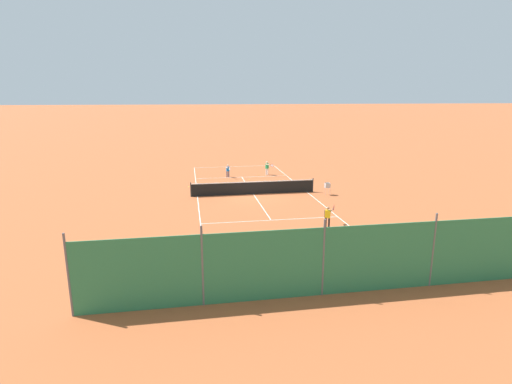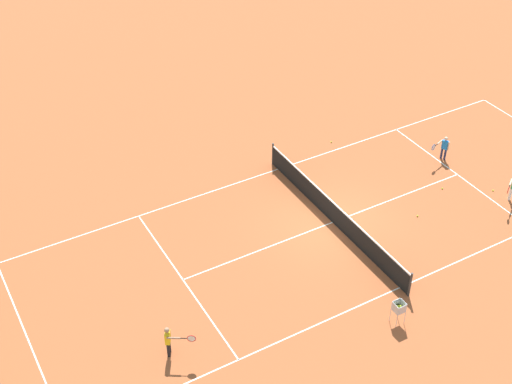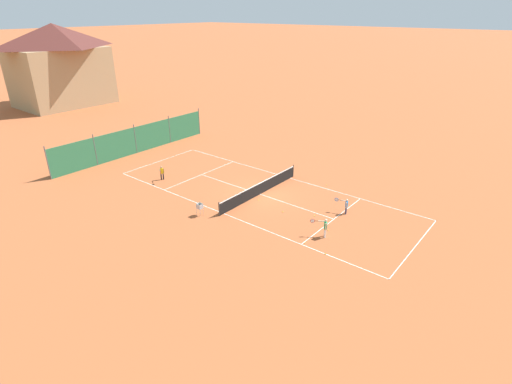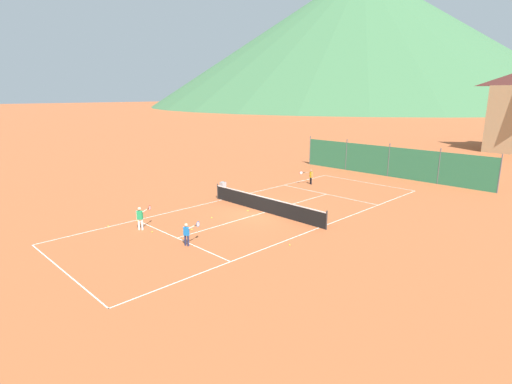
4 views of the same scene
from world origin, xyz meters
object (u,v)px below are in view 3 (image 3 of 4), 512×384
Objects in this scene: tennis_ball_service_box at (283,212)px; ball_hopper at (200,207)px; player_near_service at (162,172)px; tennis_net at (260,188)px; tennis_ball_alley_right at (259,200)px; player_near_baseline at (325,226)px; tennis_ball_far_corner at (328,230)px; alpine_chalet at (59,64)px; tennis_ball_mid_court at (326,185)px; tennis_ball_alley_left at (315,216)px; player_far_service at (346,205)px; tennis_ball_near_corner at (305,243)px; tennis_ball_by_net_right at (325,254)px.

ball_hopper is at bearing 133.23° from tennis_ball_service_box.
tennis_net is at bearing -70.78° from player_near_service.
tennis_ball_alley_right is at bearing -77.55° from player_near_service.
player_near_baseline is 1.10m from tennis_ball_far_corner.
tennis_net is 43.01m from alpine_chalet.
tennis_ball_service_box and tennis_ball_mid_court have the same top height.
tennis_ball_far_corner is 2.06m from tennis_ball_alley_left.
tennis_ball_alley_right is at bearing -100.42° from alpine_chalet.
player_far_service is at bearing -53.83° from tennis_ball_service_box.
ball_hopper is at bearing 130.19° from player_far_service.
player_near_baseline is 1.67m from tennis_ball_near_corner.
tennis_ball_by_net_right is at bearing -147.67° from player_near_baseline.
player_near_baseline is 2.11m from tennis_ball_by_net_right.
ball_hopper is at bearing 100.67° from tennis_ball_near_corner.
player_near_baseline is 50.28m from alpine_chalet.
tennis_ball_alley_left is at bearing -84.42° from tennis_ball_alley_right.
tennis_ball_alley_right and tennis_ball_far_corner have the same top height.
tennis_ball_by_net_right is 8.15m from tennis_ball_alley_right.
tennis_ball_alley_right is (-0.91, -0.59, -0.47)m from tennis_net.
ball_hopper is (-4.38, 1.69, 0.62)m from tennis_ball_alley_right.
tennis_ball_service_box is at bearing 126.17° from player_far_service.
tennis_ball_service_box is 2.24m from tennis_ball_alley_left.
ball_hopper is at bearing 168.24° from tennis_net.
tennis_ball_mid_court is at bearing 28.41° from player_near_baseline.
tennis_ball_alley_left is at bearing -95.17° from tennis_net.
tennis_ball_far_corner is 0.07× the size of ball_hopper.
alpine_chalet is at bearing 87.15° from tennis_ball_mid_court.
player_near_baseline reaches higher than tennis_ball_alley_left.
tennis_ball_mid_court is at bearing -24.60° from tennis_ball_alley_right.
tennis_ball_mid_court is (8.82, 4.92, 0.00)m from tennis_ball_by_net_right.
tennis_ball_by_net_right is at bearing -164.44° from player_far_service.
tennis_ball_near_corner is (-2.95, -5.90, 0.00)m from tennis_ball_alley_right.
tennis_ball_service_box is 1.00× the size of tennis_ball_mid_court.
tennis_ball_far_corner is at bearing -103.15° from tennis_net.
tennis_net is 7.43m from player_near_baseline.
player_near_service reaches higher than tennis_ball_service_box.
tennis_ball_alley_left is 0.07× the size of ball_hopper.
tennis_ball_far_corner and tennis_ball_near_corner have the same top height.
tennis_ball_near_corner is (-8.55, -3.33, 0.00)m from tennis_ball_mid_court.
tennis_ball_alley_right is 1.00× the size of tennis_ball_alley_left.
tennis_ball_by_net_right is 1.00× the size of tennis_ball_mid_court.
alpine_chalet is (10.81, 48.60, 5.79)m from tennis_ball_near_corner.
tennis_ball_service_box is at bearing -100.02° from tennis_ball_alley_right.
tennis_ball_alley_left is at bearing -79.87° from player_near_service.
player_near_baseline is at bearing -105.55° from tennis_ball_service_box.
tennis_ball_alley_left is at bearing 38.70° from tennis_ball_by_net_right.
tennis_ball_far_corner is at bearing -174.43° from player_far_service.
player_near_service is 7.45m from ball_hopper.
player_far_service is 4.39m from tennis_ball_service_box.
tennis_net is 139.09× the size of tennis_ball_far_corner.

